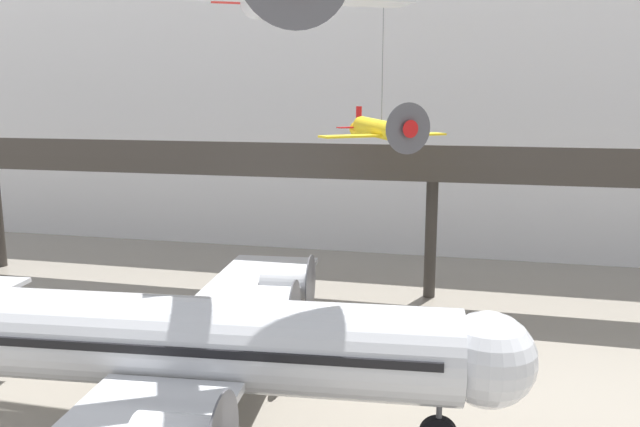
{
  "coord_description": "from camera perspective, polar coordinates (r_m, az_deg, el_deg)",
  "views": [
    {
      "loc": [
        1.93,
        -14.09,
        11.93
      ],
      "look_at": [
        -3.28,
        7.88,
        7.7
      ],
      "focal_mm": 35.0,
      "sensor_mm": 36.0,
      "label": 1
    }
  ],
  "objects": [
    {
      "name": "suspended_plane_yellow_lowwing",
      "position": [
        30.81,
        5.65,
        7.63
      ],
      "size": [
        5.86,
        5.48,
        9.91
      ],
      "rotation": [
        0.0,
        0.0,
        5.37
      ],
      "color": "yellow"
    },
    {
      "name": "airliner_silver_main",
      "position": [
        23.01,
        -13.54,
        -11.38
      ],
      "size": [
        25.45,
        29.03,
        9.63
      ],
      "rotation": [
        0.0,
        0.0,
        0.09
      ],
      "color": "silver",
      "rests_on": "ground"
    },
    {
      "name": "mezzanine_walkway",
      "position": [
        36.11,
        10.21,
        3.75
      ],
      "size": [
        110.0,
        3.2,
        9.35
      ],
      "color": "#38332D",
      "rests_on": "ground"
    },
    {
      "name": "hangar_back_wall",
      "position": [
        48.3,
        11.23,
        10.17
      ],
      "size": [
        140.0,
        3.0,
        23.45
      ],
      "color": "white",
      "rests_on": "ground"
    }
  ]
}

